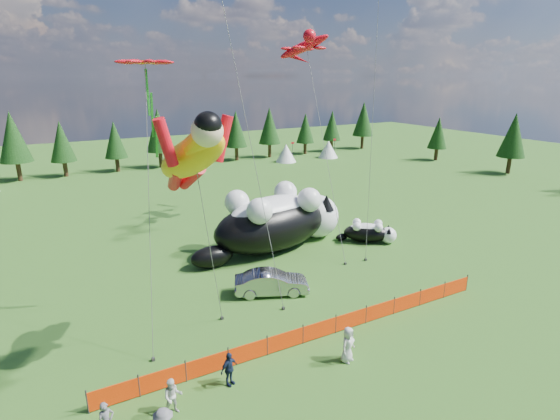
% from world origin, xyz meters
% --- Properties ---
extents(ground, '(160.00, 160.00, 0.00)m').
position_xyz_m(ground, '(0.00, 0.00, 0.00)').
color(ground, '#13370A').
rests_on(ground, ground).
extents(safety_fence, '(22.06, 0.06, 1.10)m').
position_xyz_m(safety_fence, '(0.00, -3.00, 0.50)').
color(safety_fence, '#262626').
rests_on(safety_fence, ground).
extents(tree_line, '(90.00, 4.00, 8.00)m').
position_xyz_m(tree_line, '(0.00, 45.00, 4.00)').
color(tree_line, black).
rests_on(tree_line, ground).
extents(festival_tents, '(50.00, 3.20, 2.80)m').
position_xyz_m(festival_tents, '(11.00, 40.00, 1.40)').
color(festival_tents, white).
rests_on(festival_tents, ground).
extents(cat_large, '(13.29, 6.32, 4.82)m').
position_xyz_m(cat_large, '(4.02, 8.97, 2.29)').
color(cat_large, black).
rests_on(cat_large, ground).
extents(cat_small, '(4.19, 3.62, 1.78)m').
position_xyz_m(cat_small, '(11.09, 6.56, 0.84)').
color(cat_small, black).
rests_on(cat_small, ground).
extents(car, '(4.79, 3.18, 1.49)m').
position_xyz_m(car, '(0.05, 2.46, 0.75)').
color(car, '#A3A3A8').
rests_on(car, ground).
extents(spectator_b, '(0.83, 0.58, 1.57)m').
position_xyz_m(spectator_b, '(-7.99, -4.59, 0.78)').
color(spectator_b, silver).
rests_on(spectator_b, ground).
extents(spectator_c, '(1.04, 0.79, 1.58)m').
position_xyz_m(spectator_c, '(-5.39, -4.08, 0.79)').
color(spectator_c, '#15203B').
rests_on(spectator_c, ground).
extents(spectator_e, '(1.01, 0.85, 1.77)m').
position_xyz_m(spectator_e, '(0.13, -5.18, 0.88)').
color(spectator_e, silver).
rests_on(spectator_e, ground).
extents(superhero_kite, '(5.93, 6.17, 12.19)m').
position_xyz_m(superhero_kite, '(-5.75, -1.63, 9.71)').
color(superhero_kite, '#FAAE0D').
rests_on(superhero_kite, ground).
extents(gecko_kite, '(6.47, 14.28, 18.55)m').
position_xyz_m(gecko_kite, '(9.30, 14.26, 15.26)').
color(gecko_kite, red).
rests_on(gecko_kite, ground).
extents(flower_kite, '(3.27, 5.16, 13.91)m').
position_xyz_m(flower_kite, '(-6.41, 2.63, 13.36)').
color(flower_kite, red).
rests_on(flower_kite, ground).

